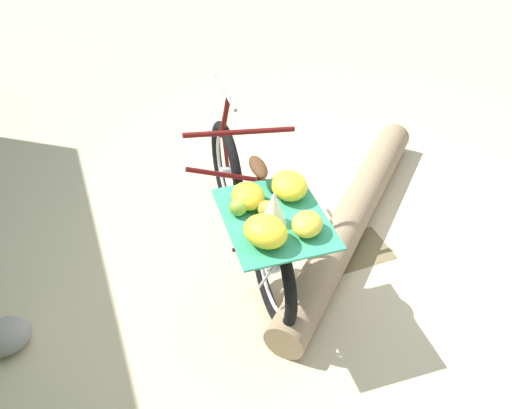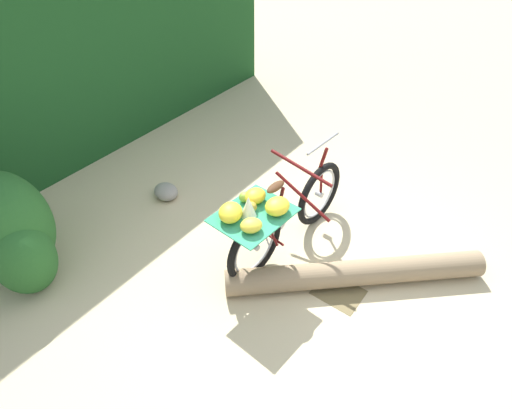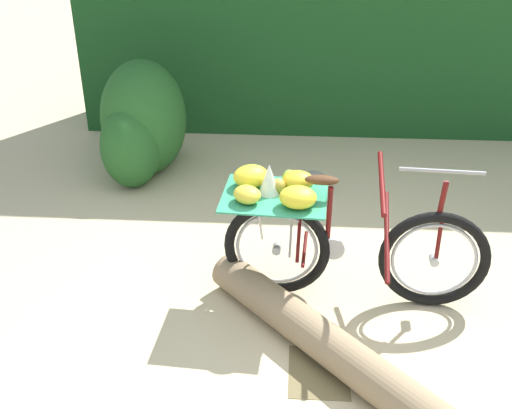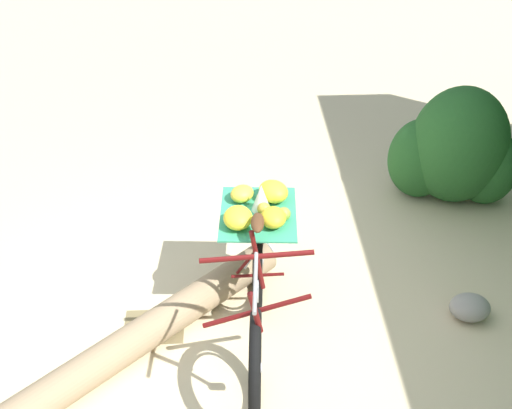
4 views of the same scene
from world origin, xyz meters
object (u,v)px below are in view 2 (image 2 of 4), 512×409
path_stone (166,192)px  fallen_log (355,273)px  shrub_cluster (9,232)px  bicycle (280,215)px

path_stone → fallen_log: bearing=-175.5°
path_stone → shrub_cluster: bearing=79.0°
bicycle → path_stone: bearing=96.6°
fallen_log → bicycle: bearing=8.1°
shrub_cluster → path_stone: 1.70m
fallen_log → path_stone: fallen_log is taller
shrub_cluster → path_stone: (-0.32, -1.62, -0.39)m
bicycle → shrub_cluster: shrub_cluster is taller
bicycle → fallen_log: bicycle is taller
fallen_log → shrub_cluster: (2.70, 1.81, 0.36)m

